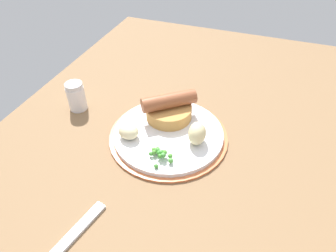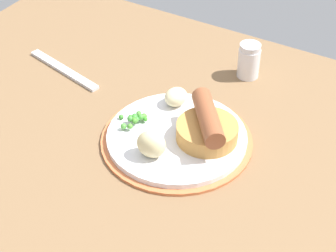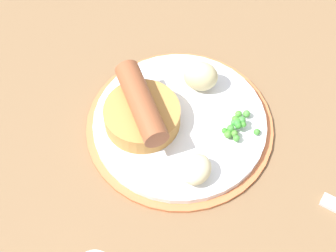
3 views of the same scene
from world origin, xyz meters
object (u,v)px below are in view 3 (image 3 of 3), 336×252
object	(u,v)px
sausage_pudding	(142,112)
pea_pile	(237,125)
potato_chunk_0	(201,76)
potato_chunk_1	(196,169)
dinner_plate	(180,125)

from	to	relation	value
sausage_pudding	pea_pile	xyz separation A→B (cm)	(11.64, 2.53, -1.21)
sausage_pudding	pea_pile	world-z (taller)	sausage_pudding
potato_chunk_0	potato_chunk_1	world-z (taller)	potato_chunk_0
dinner_plate	potato_chunk_0	world-z (taller)	potato_chunk_0
dinner_plate	pea_pile	xyz separation A→B (cm)	(7.15, 1.01, 1.85)
dinner_plate	potato_chunk_1	xyz separation A→B (cm)	(4.06, -6.80, 2.31)
sausage_pudding	potato_chunk_0	world-z (taller)	sausage_pudding
potato_chunk_0	sausage_pudding	bearing A→B (deg)	-125.23
sausage_pudding	potato_chunk_1	world-z (taller)	sausage_pudding
pea_pile	potato_chunk_1	distance (cm)	8.41
dinner_plate	potato_chunk_1	bearing A→B (deg)	-59.14
pea_pile	dinner_plate	bearing A→B (deg)	-171.96
pea_pile	potato_chunk_1	bearing A→B (deg)	-111.53
dinner_plate	sausage_pudding	bearing A→B (deg)	-161.31
potato_chunk_1	sausage_pudding	bearing A→B (deg)	148.30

